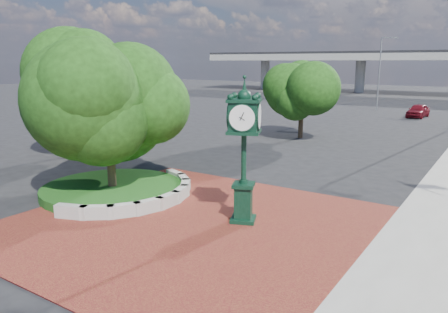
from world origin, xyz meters
The scene contains 10 objects.
ground centered at (0.00, 0.00, 0.00)m, with size 200.00×200.00×0.00m, color black.
plaza centered at (0.00, -1.00, 0.02)m, with size 12.00×12.00×0.04m, color maroon.
planter_wall centered at (-2.71, 0.00, 0.27)m, with size 2.96×6.77×0.54m.
grass_bed centered at (-5.00, 0.00, 0.20)m, with size 6.10×6.10×0.40m, color #154513.
tree_planter centered at (-5.00, 0.00, 3.72)m, with size 5.20×5.20×6.33m.
tree_northwest centered at (-13.00, 5.00, 4.12)m, with size 5.60×5.60×6.93m.
tree_street centered at (-4.00, 18.00, 3.24)m, with size 4.40×4.40×5.45m.
post_clock centered at (1.56, 0.26, 2.85)m, with size 1.35×1.35×5.20m.
parked_car centered at (1.11, 36.50, 0.69)m, with size 1.64×4.07×1.39m, color maroon.
street_lamp_far centered at (-4.13, 41.26, 4.97)m, with size 1.90×0.42×8.48m.
Camera 1 is at (9.28, -12.70, 5.74)m, focal length 35.00 mm.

